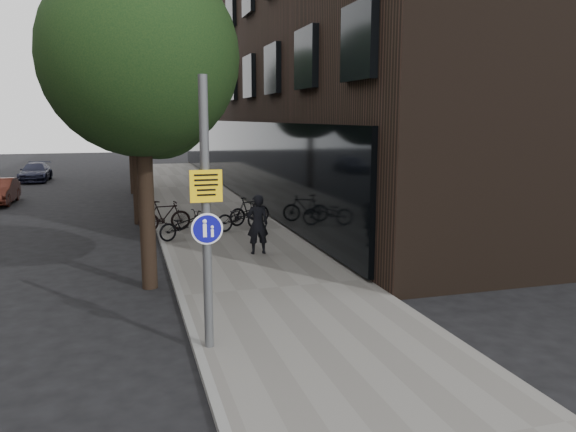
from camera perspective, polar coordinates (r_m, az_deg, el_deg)
name	(u,v)px	position (r m, az deg, el deg)	size (l,w,h in m)	color
ground	(316,349)	(10.06, 2.85, -13.37)	(120.00, 120.00, 0.00)	black
sidewalk	(227,233)	(19.41, -6.17, -1.75)	(4.50, 60.00, 0.12)	#66635E
curb_edge	(161,237)	(19.15, -12.81, -2.09)	(0.15, 60.00, 0.13)	slate
building_right_dark_brick	(332,27)	(33.20, 4.49, 18.63)	(12.00, 40.00, 18.00)	black
street_tree_near	(143,67)	(13.41, -14.47, 14.48)	(4.40, 4.40, 7.50)	black
street_tree_mid	(135,86)	(21.89, -15.29, 12.58)	(5.00, 5.00, 7.80)	black
street_tree_far	(131,96)	(30.88, -15.66, 11.70)	(5.00, 5.00, 7.80)	black
signpost	(206,215)	(9.31, -8.32, 0.15)	(0.52, 0.15, 4.54)	#595B5E
pedestrian	(258,224)	(16.04, -3.11, -0.83)	(0.63, 0.41, 1.72)	black
parked_bike_facade_near	(240,217)	(19.51, -4.91, -0.06)	(0.64, 1.82, 0.96)	black
parked_bike_facade_far	(250,211)	(20.49, -3.92, 0.55)	(0.48, 1.72, 1.03)	black
parked_bike_curb_near	(184,225)	(18.33, -10.54, -0.92)	(0.60, 1.73, 0.91)	black
parked_bike_curb_far	(165,216)	(19.69, -12.42, 0.00)	(0.50, 1.78, 1.07)	black
parked_car_far	(35,172)	(39.00, -24.28, 4.09)	(1.64, 4.02, 1.17)	#1C1F33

